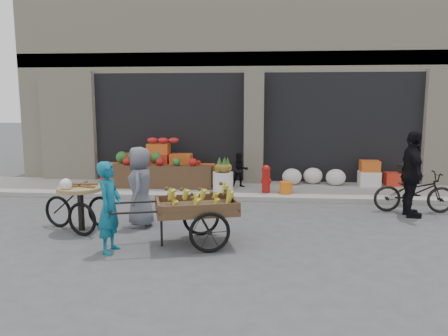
# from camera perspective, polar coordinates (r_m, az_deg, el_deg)

# --- Properties ---
(ground) EXTENTS (80.00, 80.00, 0.00)m
(ground) POSITION_cam_1_polar(r_m,az_deg,el_deg) (7.77, 3.01, -9.44)
(ground) COLOR #424244
(ground) RESTS_ON ground
(sidewalk) EXTENTS (18.00, 2.20, 0.12)m
(sidewalk) POSITION_cam_1_polar(r_m,az_deg,el_deg) (11.72, 3.75, -2.92)
(sidewalk) COLOR gray
(sidewalk) RESTS_ON ground
(building) EXTENTS (14.00, 6.45, 7.00)m
(building) POSITION_cam_1_polar(r_m,az_deg,el_deg) (15.44, 4.24, 12.22)
(building) COLOR beige
(building) RESTS_ON ground
(fruit_display) EXTENTS (3.10, 1.12, 1.24)m
(fruit_display) POSITION_cam_1_polar(r_m,az_deg,el_deg) (12.20, -7.93, 0.40)
(fruit_display) COLOR red
(fruit_display) RESTS_ON sidewalk
(pineapple_bin) EXTENTS (0.52, 0.52, 0.50)m
(pineapple_bin) POSITION_cam_1_polar(r_m,az_deg,el_deg) (11.21, -0.13, -1.82)
(pineapple_bin) COLOR silver
(pineapple_bin) RESTS_ON sidewalk
(fire_hydrant) EXTENTS (0.22, 0.22, 0.71)m
(fire_hydrant) POSITION_cam_1_polar(r_m,az_deg,el_deg) (11.10, 5.52, -1.27)
(fire_hydrant) COLOR #A5140F
(fire_hydrant) RESTS_ON sidewalk
(orange_bucket) EXTENTS (0.32, 0.32, 0.30)m
(orange_bucket) POSITION_cam_1_polar(r_m,az_deg,el_deg) (11.11, 8.08, -2.53)
(orange_bucket) COLOR orange
(orange_bucket) RESTS_ON sidewalk
(right_bay_goods) EXTENTS (3.35, 0.60, 0.70)m
(right_bay_goods) POSITION_cam_1_polar(r_m,az_deg,el_deg) (12.47, 15.94, -0.91)
(right_bay_goods) COLOR silver
(right_bay_goods) RESTS_ON sidewalk
(seated_person) EXTENTS (0.51, 0.43, 0.93)m
(seated_person) POSITION_cam_1_polar(r_m,az_deg,el_deg) (11.74, 2.08, -0.28)
(seated_person) COLOR black
(seated_person) RESTS_ON sidewalk
(banana_cart) EXTENTS (2.44, 1.50, 0.95)m
(banana_cart) POSITION_cam_1_polar(r_m,az_deg,el_deg) (7.40, -4.02, -4.79)
(banana_cart) COLOR brown
(banana_cart) RESTS_ON ground
(vendor_woman) EXTENTS (0.38, 0.56, 1.48)m
(vendor_woman) POSITION_cam_1_polar(r_m,az_deg,el_deg) (7.26, -14.74, -4.96)
(vendor_woman) COLOR #106481
(vendor_woman) RESTS_ON ground
(tricycle_cart) EXTENTS (1.46, 1.05, 0.95)m
(tricycle_cart) POSITION_cam_1_polar(r_m,az_deg,el_deg) (8.65, -18.27, -4.12)
(tricycle_cart) COLOR #9E7F51
(tricycle_cart) RESTS_ON ground
(vendor_grey) EXTENTS (0.60, 0.82, 1.56)m
(vendor_grey) POSITION_cam_1_polar(r_m,az_deg,el_deg) (8.60, -10.87, -2.43)
(vendor_grey) COLOR slate
(vendor_grey) RESTS_ON ground
(bicycle) EXTENTS (1.72, 0.62, 0.90)m
(bicycle) POSITION_cam_1_polar(r_m,az_deg,el_deg) (10.45, 23.57, -2.88)
(bicycle) COLOR black
(bicycle) RESTS_ON ground
(cyclist) EXTENTS (0.46, 1.07, 1.82)m
(cyclist) POSITION_cam_1_polar(r_m,az_deg,el_deg) (9.94, 23.35, -0.73)
(cyclist) COLOR black
(cyclist) RESTS_ON ground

